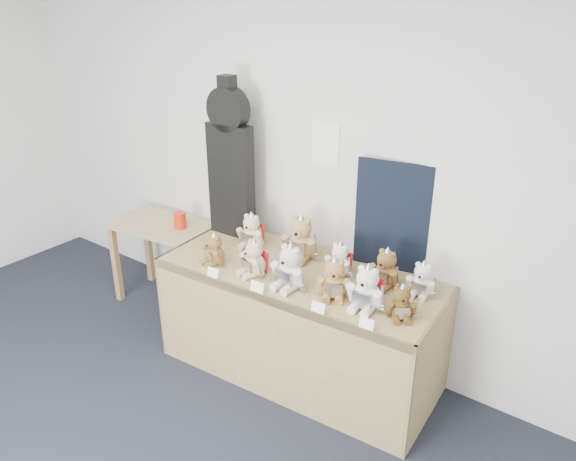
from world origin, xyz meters
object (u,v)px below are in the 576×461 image
Objects in this scene: teddy_front_far_right at (367,290)px; teddy_back_end at (422,281)px; teddy_front_end at (401,304)px; teddy_back_right at (386,270)px; side_table at (165,238)px; display_table at (295,298)px; red_cup at (180,220)px; guitar_case at (230,161)px; teddy_front_centre at (290,268)px; teddy_back_centre_left at (300,240)px; teddy_front_left at (254,259)px; teddy_back_left at (251,232)px; teddy_front_right at (334,280)px; teddy_front_far_left at (214,250)px; teddy_back_centre_right at (339,261)px.

teddy_front_far_right is 1.25× the size of teddy_back_end.
teddy_back_right reaches higher than teddy_front_end.
side_table is 3.29× the size of teddy_back_right.
teddy_back_end is (0.75, 0.26, 0.27)m from display_table.
teddy_back_end is at bearing 54.57° from teddy_front_far_right.
red_cup is (0.17, 0.03, 0.19)m from side_table.
display_table is 0.84m from teddy_back_end.
guitar_case is 1.59m from teddy_back_end.
teddy_front_centre is at bearing -155.99° from teddy_back_end.
teddy_front_end is at bearing 8.97° from teddy_front_centre.
teddy_front_left is at bearing -118.36° from teddy_back_centre_left.
teddy_front_far_right is (1.32, -0.33, -0.45)m from guitar_case.
teddy_front_left is at bearing -56.08° from teddy_back_left.
teddy_front_right is at bearing 150.74° from teddy_front_end.
teddy_front_far_left is 0.85× the size of teddy_front_right.
teddy_front_end is (0.43, 0.03, -0.02)m from teddy_front_right.
teddy_front_far_right is 0.30m from teddy_back_right.
teddy_back_centre_left is (-0.68, 0.30, 0.02)m from teddy_front_far_right.
teddy_front_centre is at bearing -137.02° from teddy_back_right.
teddy_front_centre is 1.06× the size of teddy_front_far_right.
side_table is at bearing 170.63° from teddy_back_centre_left.
teddy_front_centre is 0.64m from teddy_back_left.
red_cup is at bearing 167.04° from display_table.
teddy_front_end is 0.93m from teddy_back_centre_left.
teddy_front_left is at bearing -163.40° from teddy_back_end.
teddy_front_left is at bearing -148.91° from teddy_back_right.
teddy_front_centre is 0.29m from teddy_front_right.
teddy_front_far_right is at bearing -37.31° from teddy_back_centre_right.
teddy_front_right is (0.88, 0.11, 0.02)m from teddy_front_far_left.
teddy_back_end is (1.29, 0.44, 0.00)m from teddy_front_far_left.
teddy_front_far_left is 0.89× the size of teddy_front_left.
teddy_back_centre_right is (-0.12, 0.26, -0.01)m from teddy_front_right.
teddy_back_centre_left is at bearing 90.12° from teddy_front_left.
teddy_back_left is at bearing -2.05° from red_cup.
teddy_back_left is (-0.57, 0.31, -0.02)m from teddy_front_centre.
display_table is at bearing 168.49° from teddy_front_far_right.
teddy_front_left is 0.55m from teddy_back_centre_right.
teddy_front_end is (1.31, 0.14, -0.00)m from teddy_front_far_left.
red_cup is 2.06m from teddy_front_end.
teddy_back_end is at bearing -4.24° from teddy_back_left.
teddy_front_left is at bearing 22.41° from teddy_front_far_left.
teddy_back_centre_right is (-0.55, 0.23, 0.01)m from teddy_front_end.
teddy_front_far_left is at bearing -165.56° from display_table.
teddy_front_centre is at bearing -36.55° from teddy_back_left.
teddy_front_centre reaches higher than teddy_front_far_right.
teddy_front_far_left reaches higher than teddy_front_end.
teddy_back_right reaches higher than red_cup.
teddy_front_far_left is at bearing -65.50° from guitar_case.
teddy_front_far_right is 1.22× the size of teddy_back_centre_right.
teddy_front_left is (1.05, -0.34, 0.11)m from red_cup.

